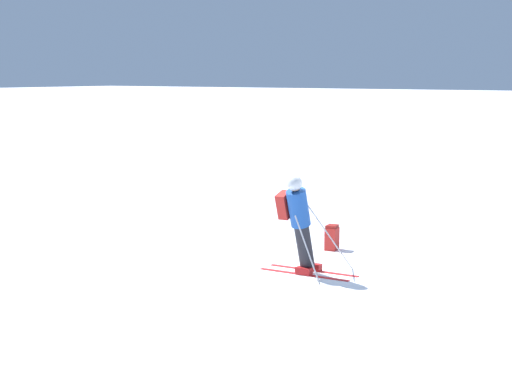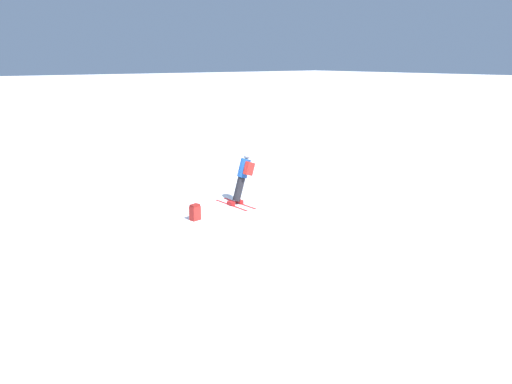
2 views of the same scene
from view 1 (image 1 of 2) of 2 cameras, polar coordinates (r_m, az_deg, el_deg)
The scene contains 3 objects.
ground_plane at distance 15.66m, azimuth 4.86°, elevation -4.90°, with size 300.00×300.00×0.00m, color white.
skier at distance 14.60m, azimuth 2.87°, elevation -1.82°, with size 1.37×1.75×1.82m.
spare_backpack at distance 16.97m, azimuth 5.08°, elevation -3.05°, with size 0.34×0.27×0.50m.
Camera 1 is at (-13.31, -7.49, 3.49)m, focal length 60.00 mm.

